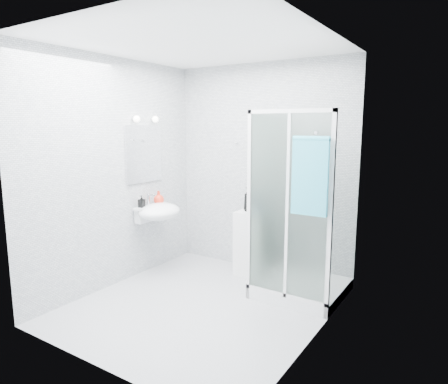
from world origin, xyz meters
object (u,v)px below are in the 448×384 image
Objects in this scene: soap_dispenser_orange at (159,198)px; hand_towel at (310,174)px; shower_enclosure at (292,255)px; shampoo_bottle_b at (256,203)px; shampoo_bottle_a at (248,199)px; soap_dispenser_black at (142,201)px; storage_cabinet at (251,243)px; wall_basin at (158,212)px.

hand_towel is at bearing -5.51° from soap_dispenser_orange.
shampoo_bottle_b is at bearing 156.77° from shower_enclosure.
soap_dispenser_black is (-1.07, -0.74, -0.02)m from shampoo_bottle_a.
storage_cabinet is at bearing 24.22° from soap_dispenser_orange.
shampoo_bottle_b is 1.23m from soap_dispenser_orange.
shower_enclosure is at bearing 14.55° from soap_dispenser_black.
shampoo_bottle_a is 1.30m from soap_dispenser_black.
soap_dispenser_orange is (-0.08, 0.11, 0.15)m from wall_basin.
hand_towel reaches higher than soap_dispenser_orange.
shampoo_bottle_b reaches higher than soap_dispenser_orange.
shampoo_bottle_b reaches higher than storage_cabinet.
shampoo_bottle_a is at bearing 146.54° from hand_towel.
storage_cabinet is 3.41× the size of shampoo_bottle_b.
wall_basin reaches higher than storage_cabinet.
storage_cabinet is at bearing 157.63° from shower_enclosure.
shower_enclosure is at bearing 10.81° from wall_basin.
wall_basin is 0.24m from soap_dispenser_black.
shower_enclosure is 8.47× the size of shampoo_bottle_b.
shampoo_bottle_a is (-0.04, 0.00, 0.55)m from storage_cabinet.
shampoo_bottle_a is at bearing 32.25° from wall_basin.
shower_enclosure is 1.82m from soap_dispenser_orange.
shampoo_bottle_b is at bearing 28.34° from wall_basin.
shower_enclosure reaches higher than soap_dispenser_orange.
shampoo_bottle_a is at bearing 34.77° from soap_dispenser_black.
shampoo_bottle_b is at bearing -17.66° from storage_cabinet.
shampoo_bottle_a reaches higher than shampoo_bottle_b.
soap_dispenser_orange is (-1.74, -0.20, 0.50)m from shower_enclosure.
wall_basin is 2.06m from hand_towel.
shampoo_bottle_a is at bearing 25.20° from soap_dispenser_orange.
soap_dispenser_orange reaches higher than wall_basin.
hand_towel is at bearing -36.79° from storage_cabinet.
hand_towel reaches higher than shampoo_bottle_b.
shampoo_bottle_b reaches higher than soap_dispenser_black.
storage_cabinet is 4.73× the size of soap_dispenser_orange.
wall_basin is at bearing 177.53° from hand_towel.
wall_basin is 3.84× the size of soap_dispenser_black.
shampoo_bottle_b is at bearing -11.50° from shampoo_bottle_a.
soap_dispenser_orange is (-1.02, -0.48, -0.01)m from shampoo_bottle_a.
shower_enclosure is 1.72m from wall_basin.
shower_enclosure is 6.68× the size of shampoo_bottle_a.
hand_towel is 2.11m from soap_dispenser_orange.
soap_dispenser_orange is at bearing 80.61° from soap_dispenser_black.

